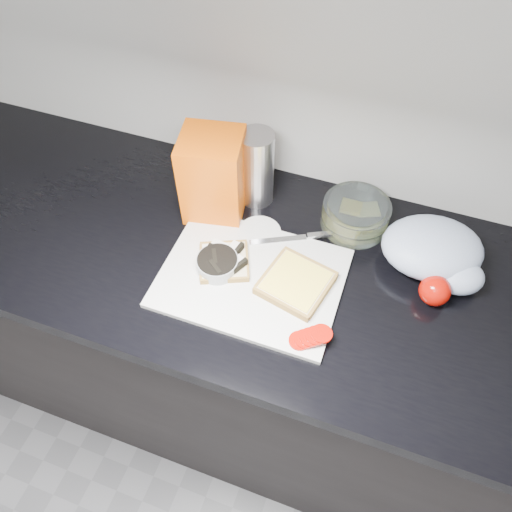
% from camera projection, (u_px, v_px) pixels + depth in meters
% --- Properties ---
extents(base_cabinet, '(3.50, 0.60, 0.86)m').
position_uv_depth(base_cabinet, '(301.00, 364.00, 1.50)').
color(base_cabinet, black).
rests_on(base_cabinet, ground).
extents(countertop, '(3.50, 0.64, 0.04)m').
position_uv_depth(countertop, '(315.00, 279.00, 1.15)').
color(countertop, black).
rests_on(countertop, base_cabinet).
extents(cutting_board, '(0.40, 0.30, 0.01)m').
position_uv_depth(cutting_board, '(251.00, 278.00, 1.12)').
color(cutting_board, silver).
rests_on(cutting_board, countertop).
extents(bread_left, '(0.15, 0.15, 0.04)m').
position_uv_depth(bread_left, '(224.00, 260.00, 1.13)').
color(bread_left, beige).
rests_on(bread_left, cutting_board).
extents(bread_right, '(0.17, 0.17, 0.02)m').
position_uv_depth(bread_right, '(296.00, 283.00, 1.09)').
color(bread_right, beige).
rests_on(bread_right, cutting_board).
extents(tomato_slices, '(0.09, 0.08, 0.02)m').
position_uv_depth(tomato_slices, '(310.00, 337.00, 1.01)').
color(tomato_slices, '#AA0D03').
rests_on(tomato_slices, cutting_board).
extents(knife, '(0.19, 0.10, 0.01)m').
position_uv_depth(knife, '(302.00, 237.00, 1.18)').
color(knife, '#B6B6BB').
rests_on(knife, cutting_board).
extents(seed_tub, '(0.09, 0.09, 0.05)m').
position_uv_depth(seed_tub, '(218.00, 265.00, 1.11)').
color(seed_tub, '#929797').
rests_on(seed_tub, countertop).
extents(tub_lid, '(0.11, 0.11, 0.01)m').
position_uv_depth(tub_lid, '(260.00, 233.00, 1.20)').
color(tub_lid, silver).
rests_on(tub_lid, countertop).
extents(glass_bowl, '(0.16, 0.16, 0.07)m').
position_uv_depth(glass_bowl, '(355.00, 215.00, 1.20)').
color(glass_bowl, silver).
rests_on(glass_bowl, countertop).
extents(bread_bag, '(0.16, 0.15, 0.22)m').
position_uv_depth(bread_bag, '(213.00, 176.00, 1.17)').
color(bread_bag, '#CF3E03').
rests_on(bread_bag, countertop).
extents(steel_canister, '(0.08, 0.08, 0.20)m').
position_uv_depth(steel_canister, '(257.00, 168.00, 1.20)').
color(steel_canister, '#B8B8BD').
rests_on(steel_canister, countertop).
extents(grocery_bag, '(0.26, 0.23, 0.10)m').
position_uv_depth(grocery_bag, '(436.00, 252.00, 1.11)').
color(grocery_bag, '#ABB9D2').
rests_on(grocery_bag, countertop).
extents(whole_tomatoes, '(0.07, 0.07, 0.07)m').
position_uv_depth(whole_tomatoes, '(435.00, 290.00, 1.06)').
color(whole_tomatoes, '#AA0D03').
rests_on(whole_tomatoes, countertop).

